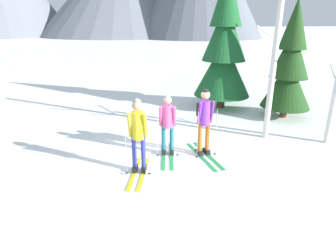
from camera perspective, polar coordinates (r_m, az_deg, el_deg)
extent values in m
plane|color=white|center=(7.60, 1.01, -8.35)|extent=(400.00, 400.00, 0.00)
cube|color=yellow|center=(6.93, -5.03, -11.24)|extent=(0.53, 1.52, 0.02)
cube|color=yellow|center=(6.96, -6.86, -11.14)|extent=(0.53, 1.52, 0.02)
cube|color=black|center=(6.98, -4.92, -10.33)|extent=(0.18, 0.28, 0.12)
cylinder|color=#2D389E|center=(6.76, -5.03, -6.79)|extent=(0.11, 0.11, 0.88)
cube|color=black|center=(7.01, -6.72, -10.24)|extent=(0.18, 0.28, 0.12)
cylinder|color=#2D389E|center=(6.79, -6.88, -6.70)|extent=(0.11, 0.11, 0.88)
cylinder|color=yellow|center=(6.52, -6.15, -1.60)|extent=(0.28, 0.28, 0.66)
sphere|color=tan|center=(6.37, -6.30, 2.48)|extent=(0.24, 0.24, 0.24)
sphere|color=gray|center=(6.35, -6.32, 3.09)|extent=(0.18, 0.18, 0.18)
cylinder|color=yellow|center=(6.43, -4.67, -1.68)|extent=(0.14, 0.22, 0.62)
cylinder|color=yellow|center=(6.50, -7.81, -1.59)|extent=(0.14, 0.22, 0.62)
cylinder|color=#A5A5AD|center=(6.53, -3.91, -6.74)|extent=(0.02, 0.02, 1.32)
cylinder|color=black|center=(6.81, -3.80, -11.28)|extent=(0.07, 0.07, 0.01)
cylinder|color=#A5A5AD|center=(6.63, -8.57, -6.53)|extent=(0.02, 0.02, 1.32)
cylinder|color=black|center=(6.90, -8.33, -11.02)|extent=(0.07, 0.07, 0.01)
cube|color=green|center=(7.76, 0.73, -7.67)|extent=(0.44, 1.65, 0.02)
cube|color=green|center=(7.76, -0.91, -7.67)|extent=(0.44, 1.65, 0.02)
cube|color=black|center=(7.82, 0.72, -6.88)|extent=(0.16, 0.28, 0.12)
cylinder|color=#1E6B7A|center=(7.64, 0.73, -3.90)|extent=(0.11, 0.11, 0.80)
cube|color=black|center=(7.82, -0.90, -6.88)|extent=(0.16, 0.28, 0.12)
cylinder|color=#1E6B7A|center=(7.64, -0.92, -3.90)|extent=(0.11, 0.11, 0.80)
cylinder|color=#E55193|center=(7.43, -0.10, 0.23)|extent=(0.28, 0.28, 0.60)
sphere|color=tan|center=(7.30, -0.10, 3.52)|extent=(0.22, 0.22, 0.22)
sphere|color=gray|center=(7.28, -0.10, 4.01)|extent=(0.16, 0.16, 0.16)
cylinder|color=#E55193|center=(7.37, 1.30, 0.21)|extent=(0.12, 0.21, 0.57)
cylinder|color=#E55193|center=(7.37, -1.49, 0.21)|extent=(0.12, 0.21, 0.57)
cylinder|color=#A5A5AD|center=(7.44, 1.99, -3.86)|extent=(0.02, 0.02, 1.20)
cylinder|color=black|center=(7.67, 1.95, -7.59)|extent=(0.07, 0.07, 0.01)
cylinder|color=#A5A5AD|center=(7.44, -2.17, -3.87)|extent=(0.02, 0.02, 1.20)
cylinder|color=black|center=(7.67, -2.12, -7.60)|extent=(0.07, 0.07, 0.01)
cube|color=#4C7238|center=(7.58, -0.10, 0.86)|extent=(0.29, 0.21, 0.36)
cube|color=green|center=(7.84, 8.15, -7.56)|extent=(0.30, 1.77, 0.02)
cube|color=green|center=(7.75, 6.68, -7.82)|extent=(0.30, 1.77, 0.02)
cube|color=black|center=(7.89, 7.85, -6.81)|extent=(0.14, 0.27, 0.12)
cylinder|color=#B76019|center=(7.70, 8.00, -3.58)|extent=(0.11, 0.11, 0.88)
cube|color=black|center=(7.80, 6.39, -7.06)|extent=(0.14, 0.27, 0.12)
cylinder|color=#B76019|center=(7.61, 6.52, -3.80)|extent=(0.11, 0.11, 0.88)
cylinder|color=purple|center=(7.43, 7.47, 0.96)|extent=(0.28, 0.28, 0.66)
sphere|color=tan|center=(7.29, 7.63, 4.60)|extent=(0.24, 0.24, 0.24)
sphere|color=black|center=(7.28, 7.66, 5.14)|extent=(0.18, 0.18, 0.18)
cylinder|color=purple|center=(7.45, 8.92, 1.10)|extent=(0.10, 0.22, 0.63)
cylinder|color=purple|center=(7.30, 6.42, 0.82)|extent=(0.10, 0.22, 0.63)
cylinder|color=#A5A5AD|center=(7.58, 9.73, -3.20)|extent=(0.02, 0.02, 1.32)
cylinder|color=black|center=(7.83, 9.49, -7.29)|extent=(0.07, 0.07, 0.01)
cylinder|color=#A5A5AD|center=(7.35, 6.01, -3.75)|extent=(0.02, 0.02, 1.32)
cylinder|color=black|center=(7.60, 5.86, -7.93)|extent=(0.07, 0.07, 0.01)
cube|color=black|center=(7.56, 6.92, 1.58)|extent=(0.28, 0.19, 0.36)
cylinder|color=#51381E|center=(11.57, 22.50, 2.07)|extent=(0.26, 0.26, 0.83)
cone|color=#1E4219|center=(11.37, 23.05, 6.32)|extent=(1.78, 1.78, 1.76)
cone|color=#1E4219|center=(11.21, 23.79, 11.86)|extent=(1.36, 1.36, 1.76)
cone|color=#1E4219|center=(11.16, 24.50, 17.04)|extent=(0.97, 0.97, 1.76)
cylinder|color=#51381E|center=(12.16, 10.74, 4.56)|extent=(0.34, 0.34, 1.08)
cone|color=#195628|center=(11.94, 11.07, 9.87)|extent=(2.31, 2.31, 2.28)
cone|color=#195628|center=(11.81, 11.53, 16.77)|extent=(1.76, 1.76, 2.28)
cylinder|color=silver|center=(8.86, 20.81, 11.24)|extent=(0.17, 0.17, 4.97)
cylinder|color=silver|center=(9.26, 21.24, 12.70)|extent=(0.49, 0.75, 0.67)
cylinder|color=silver|center=(8.64, 19.43, 15.93)|extent=(0.69, 0.06, 0.41)
cylinder|color=silver|center=(9.38, 30.92, 4.64)|extent=(0.15, 0.15, 3.20)
cylinder|color=silver|center=(9.56, 30.68, 7.54)|extent=(0.20, 0.58, 0.55)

